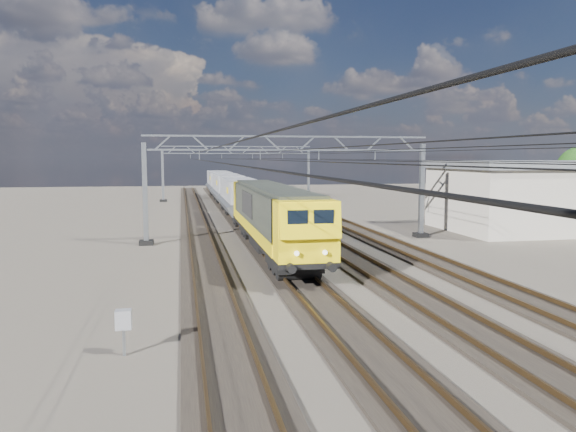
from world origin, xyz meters
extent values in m
plane|color=#2B2620|center=(0.00, 0.00, 0.00)|extent=(160.00, 160.00, 0.00)
cube|color=black|center=(-6.00, 0.00, 0.06)|extent=(2.60, 140.00, 0.12)
cube|color=brown|center=(-6.72, 0.00, 0.22)|extent=(0.08, 140.00, 0.16)
cube|color=brown|center=(-5.28, 0.00, 0.22)|extent=(0.08, 140.00, 0.16)
cube|color=black|center=(-2.00, 0.00, 0.06)|extent=(2.60, 140.00, 0.12)
cube|color=brown|center=(-2.72, 0.00, 0.22)|extent=(0.08, 140.00, 0.16)
cube|color=brown|center=(-1.28, 0.00, 0.22)|extent=(0.08, 140.00, 0.16)
cube|color=black|center=(2.00, 0.00, 0.06)|extent=(2.60, 140.00, 0.12)
cube|color=brown|center=(1.28, 0.00, 0.22)|extent=(0.08, 140.00, 0.16)
cube|color=brown|center=(2.72, 0.00, 0.22)|extent=(0.08, 140.00, 0.16)
cube|color=black|center=(6.00, 0.00, 0.06)|extent=(2.60, 140.00, 0.12)
cube|color=brown|center=(5.28, 0.00, 0.22)|extent=(0.08, 140.00, 0.16)
cube|color=brown|center=(6.72, 0.00, 0.22)|extent=(0.08, 140.00, 0.16)
cube|color=gray|center=(-9.50, 4.00, 3.30)|extent=(0.30, 0.30, 6.60)
cube|color=gray|center=(9.50, 4.00, 3.30)|extent=(0.30, 0.30, 6.60)
cube|color=black|center=(-9.50, 4.00, 0.15)|extent=(0.90, 0.90, 0.30)
cube|color=black|center=(9.50, 4.00, 0.15)|extent=(0.90, 0.90, 0.30)
cube|color=gray|center=(0.00, 4.00, 7.05)|extent=(19.30, 0.18, 0.12)
cube|color=gray|center=(0.00, 4.00, 6.15)|extent=(19.30, 0.18, 0.12)
cube|color=gray|center=(-8.31, 4.00, 6.60)|extent=(1.03, 0.10, 0.94)
cube|color=gray|center=(-5.94, 4.00, 6.60)|extent=(1.03, 0.10, 0.94)
cube|color=gray|center=(-3.56, 4.00, 6.60)|extent=(1.03, 0.10, 0.94)
cube|color=gray|center=(-1.19, 4.00, 6.60)|extent=(1.03, 0.10, 0.94)
cube|color=gray|center=(1.19, 4.00, 6.60)|extent=(1.03, 0.10, 0.94)
cube|color=gray|center=(3.56, 4.00, 6.60)|extent=(1.03, 0.10, 0.94)
cube|color=gray|center=(5.94, 4.00, 6.60)|extent=(1.03, 0.10, 0.94)
cube|color=gray|center=(8.31, 4.00, 6.60)|extent=(1.03, 0.10, 0.94)
cube|color=gray|center=(-6.00, 4.00, 5.82)|extent=(0.06, 0.06, 0.65)
cube|color=gray|center=(-2.00, 4.00, 5.82)|extent=(0.06, 0.06, 0.65)
cube|color=gray|center=(2.00, 4.00, 5.82)|extent=(0.06, 0.06, 0.65)
cube|color=gray|center=(6.00, 4.00, 5.82)|extent=(0.06, 0.06, 0.65)
cube|color=gray|center=(-9.50, 40.00, 3.30)|extent=(0.30, 0.30, 6.60)
cube|color=gray|center=(9.50, 40.00, 3.30)|extent=(0.30, 0.30, 6.60)
cube|color=black|center=(-9.50, 40.00, 0.15)|extent=(0.90, 0.90, 0.30)
cube|color=black|center=(9.50, 40.00, 0.15)|extent=(0.90, 0.90, 0.30)
cube|color=gray|center=(0.00, 40.00, 7.05)|extent=(19.30, 0.18, 0.12)
cube|color=gray|center=(0.00, 40.00, 6.15)|extent=(19.30, 0.18, 0.12)
cube|color=gray|center=(-8.31, 40.00, 6.60)|extent=(1.03, 0.10, 0.94)
cube|color=gray|center=(-5.94, 40.00, 6.60)|extent=(1.03, 0.10, 0.94)
cube|color=gray|center=(-3.56, 40.00, 6.60)|extent=(1.03, 0.10, 0.94)
cube|color=gray|center=(-1.19, 40.00, 6.60)|extent=(1.03, 0.10, 0.94)
cube|color=gray|center=(1.19, 40.00, 6.60)|extent=(1.03, 0.10, 0.94)
cube|color=gray|center=(3.56, 40.00, 6.60)|extent=(1.03, 0.10, 0.94)
cube|color=gray|center=(5.94, 40.00, 6.60)|extent=(1.03, 0.10, 0.94)
cube|color=gray|center=(8.31, 40.00, 6.60)|extent=(1.03, 0.10, 0.94)
cube|color=gray|center=(-6.00, 40.00, 5.82)|extent=(0.06, 0.06, 0.65)
cube|color=gray|center=(-2.00, 40.00, 5.82)|extent=(0.06, 0.06, 0.65)
cube|color=gray|center=(2.00, 40.00, 5.82)|extent=(0.06, 0.06, 0.65)
cube|color=gray|center=(6.00, 40.00, 5.82)|extent=(0.06, 0.06, 0.65)
cylinder|color=black|center=(-6.00, 8.00, 5.50)|extent=(0.03, 140.00, 0.03)
cylinder|color=black|center=(-6.00, 8.00, 6.00)|extent=(0.03, 140.00, 0.03)
cylinder|color=black|center=(-2.00, 8.00, 5.50)|extent=(0.03, 140.00, 0.03)
cylinder|color=black|center=(-2.00, 8.00, 6.00)|extent=(0.03, 140.00, 0.03)
cylinder|color=black|center=(2.00, 8.00, 5.50)|extent=(0.03, 140.00, 0.03)
cylinder|color=black|center=(2.00, 8.00, 6.00)|extent=(0.03, 140.00, 0.03)
cylinder|color=black|center=(6.00, 8.00, 5.50)|extent=(0.03, 140.00, 0.03)
cylinder|color=black|center=(6.00, 8.00, 6.00)|extent=(0.03, 140.00, 0.03)
cube|color=black|center=(-2.00, -7.21, 0.75)|extent=(2.20, 3.60, 0.60)
cube|color=black|center=(-2.00, 5.79, 0.75)|extent=(2.20, 3.60, 0.60)
cube|color=black|center=(-2.00, -0.71, 1.13)|extent=(2.65, 20.00, 0.25)
cube|color=black|center=(-2.00, -0.71, 0.75)|extent=(2.20, 4.50, 0.75)
cube|color=#252A23|center=(-2.00, -0.71, 2.55)|extent=(2.65, 17.00, 2.60)
cube|color=yellow|center=(-3.34, -0.71, 1.55)|extent=(0.04, 17.00, 0.60)
cube|color=yellow|center=(-0.66, -0.71, 1.55)|extent=(0.04, 17.00, 0.60)
cube|color=black|center=(-3.35, 0.29, 2.90)|extent=(0.05, 5.00, 1.40)
cube|color=black|center=(-0.65, 0.29, 2.90)|extent=(0.05, 5.00, 1.40)
cube|color=#252A23|center=(-2.00, -0.71, 3.92)|extent=(2.25, 18.00, 0.15)
cube|color=yellow|center=(-2.00, -9.81, 2.55)|extent=(2.65, 1.80, 2.60)
cube|color=yellow|center=(-2.00, -10.76, 3.05)|extent=(2.60, 0.46, 1.52)
cube|color=black|center=(-2.55, -10.86, 3.15)|extent=(0.85, 0.08, 0.75)
cube|color=black|center=(-1.45, -10.86, 3.15)|extent=(0.85, 0.08, 0.75)
cylinder|color=black|center=(-2.85, -11.01, 1.15)|extent=(0.36, 0.50, 0.36)
cylinder|color=black|center=(-1.15, -11.01, 1.15)|extent=(0.36, 0.50, 0.36)
cylinder|color=white|center=(-2.60, -10.91, 1.75)|extent=(0.20, 0.08, 0.20)
cylinder|color=white|center=(-1.40, -10.91, 1.75)|extent=(0.20, 0.08, 0.20)
cube|color=yellow|center=(-2.00, 8.39, 2.55)|extent=(2.65, 1.80, 2.60)
cube|color=yellow|center=(-2.00, 9.34, 3.05)|extent=(2.60, 0.46, 1.52)
cube|color=black|center=(-2.55, 9.44, 3.15)|extent=(0.85, 0.08, 0.75)
cube|color=black|center=(-1.45, 9.44, 3.15)|extent=(0.85, 0.08, 0.75)
cylinder|color=black|center=(-2.85, 9.59, 1.15)|extent=(0.36, 0.50, 0.36)
cylinder|color=black|center=(-1.15, 9.59, 1.15)|extent=(0.36, 0.50, 0.36)
cylinder|color=white|center=(-2.60, 9.49, 1.75)|extent=(0.20, 0.08, 0.20)
cylinder|color=white|center=(-1.40, 9.49, 1.75)|extent=(0.20, 0.08, 0.20)
cube|color=black|center=(-2.00, 12.49, 0.72)|extent=(2.20, 2.60, 0.55)
cube|color=black|center=(-2.00, 21.49, 0.72)|extent=(2.20, 2.60, 0.55)
cube|color=black|center=(-2.00, 16.99, 1.08)|extent=(2.40, 13.00, 0.20)
cube|color=slate|center=(-2.00, 16.99, 2.80)|extent=(2.80, 12.00, 1.80)
cube|color=#4A4E52|center=(-2.95, 16.99, 1.55)|extent=(1.48, 12.00, 1.36)
cube|color=#4A4E52|center=(-1.05, 16.99, 1.55)|extent=(1.48, 12.00, 1.36)
cube|color=yellow|center=(-3.42, 13.99, 2.90)|extent=(0.04, 1.20, 0.50)
cube|color=black|center=(-2.00, 26.69, 0.72)|extent=(2.20, 2.60, 0.55)
cube|color=black|center=(-2.00, 35.69, 0.72)|extent=(2.20, 2.60, 0.55)
cube|color=black|center=(-2.00, 31.19, 1.08)|extent=(2.40, 13.00, 0.20)
cube|color=slate|center=(-2.00, 31.19, 2.80)|extent=(2.80, 12.00, 1.80)
cube|color=#4A4E52|center=(-2.95, 31.19, 1.55)|extent=(1.48, 12.00, 1.36)
cube|color=#4A4E52|center=(-1.05, 31.19, 1.55)|extent=(1.48, 12.00, 1.36)
cube|color=yellow|center=(-3.42, 28.19, 2.90)|extent=(0.04, 1.20, 0.50)
cube|color=black|center=(-2.00, 40.89, 0.72)|extent=(2.20, 2.60, 0.55)
cube|color=black|center=(-2.00, 49.89, 0.72)|extent=(2.20, 2.60, 0.55)
cube|color=black|center=(-2.00, 45.39, 1.08)|extent=(2.40, 13.00, 0.20)
cube|color=slate|center=(-2.00, 45.39, 2.80)|extent=(2.80, 12.00, 1.80)
cube|color=#4A4E52|center=(-2.95, 45.39, 1.55)|extent=(1.48, 12.00, 1.36)
cube|color=#4A4E52|center=(-1.05, 45.39, 1.55)|extent=(1.48, 12.00, 1.36)
cube|color=yellow|center=(-3.42, 42.39, 2.90)|extent=(0.04, 1.20, 0.50)
cube|color=gray|center=(-8.89, -16.93, 0.39)|extent=(0.08, 0.08, 0.78)
cube|color=#A4A6AC|center=(-8.89, -16.93, 1.06)|extent=(0.45, 0.34, 0.56)
cube|color=#B8B0A2|center=(22.00, 6.00, 2.40)|extent=(18.00, 10.00, 4.80)
cube|color=slate|center=(22.00, 6.00, 5.10)|extent=(18.60, 10.60, 0.60)
camera|label=1|loc=(-7.18, -33.13, 5.67)|focal=35.00mm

